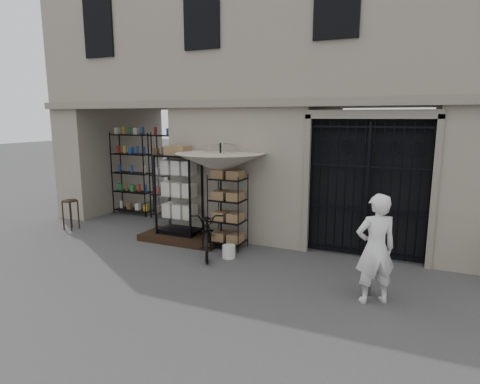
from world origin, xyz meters
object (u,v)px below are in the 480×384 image
at_px(display_cabinet, 179,199).
at_px(wire_rack, 228,212).
at_px(wooden_stool, 71,214).
at_px(shopkeeper, 372,302).
at_px(white_bucket, 229,252).
at_px(bicycle, 208,253).
at_px(steel_bollard, 368,274).
at_px(market_umbrella, 220,158).

bearing_deg(display_cabinet, wire_rack, 13.53).
relative_size(wire_rack, wooden_stool, 2.14).
bearing_deg(shopkeeper, wire_rack, -54.11).
distance_m(white_bucket, wooden_stool, 4.80).
relative_size(white_bucket, wooden_stool, 0.35).
distance_m(wire_rack, shopkeeper, 3.73).
bearing_deg(bicycle, display_cabinet, 121.98).
bearing_deg(white_bucket, wire_rack, 117.16).
bearing_deg(wooden_stool, steel_bollard, -6.90).
height_order(bicycle, shopkeeper, bicycle).
bearing_deg(market_umbrella, wire_rack, -15.60).
distance_m(wire_rack, market_umbrella, 1.24).
relative_size(display_cabinet, bicycle, 1.10).
bearing_deg(wooden_stool, bicycle, -2.50).
relative_size(bicycle, shopkeeper, 1.05).
height_order(wire_rack, shopkeeper, wire_rack).
relative_size(display_cabinet, steel_bollard, 2.82).
xyz_separation_m(market_umbrella, shopkeeper, (3.52, -1.54, -2.06)).
height_order(market_umbrella, steel_bollard, market_umbrella).
xyz_separation_m(bicycle, wooden_stool, (-4.23, 0.18, 0.42)).
bearing_deg(wire_rack, bicycle, -139.79).
bearing_deg(white_bucket, bicycle, 171.41).
height_order(white_bucket, steel_bollard, steel_bollard).
distance_m(bicycle, shopkeeper, 3.71).
xyz_separation_m(wooden_stool, steel_bollard, (7.69, -0.93, -0.05)).
relative_size(display_cabinet, market_umbrella, 0.73).
xyz_separation_m(wire_rack, steel_bollard, (3.20, -1.24, -0.47)).
xyz_separation_m(wire_rack, shopkeeper, (3.31, -1.49, -0.83)).
bearing_deg(white_bucket, steel_bollard, -12.84).
relative_size(wire_rack, white_bucket, 6.05).
distance_m(display_cabinet, steel_bollard, 4.83).
relative_size(white_bucket, bicycle, 0.15).
height_order(wooden_stool, shopkeeper, wooden_stool).
distance_m(wooden_stool, shopkeeper, 7.90).
bearing_deg(white_bucket, market_umbrella, 128.32).
xyz_separation_m(wire_rack, wooden_stool, (-4.48, -0.31, -0.42)).
height_order(steel_bollard, shopkeeper, steel_bollard).
bearing_deg(steel_bollard, wooden_stool, 173.10).
height_order(market_umbrella, wooden_stool, market_umbrella).
distance_m(white_bucket, steel_bollard, 2.99).
relative_size(display_cabinet, wire_rack, 1.22).
distance_m(display_cabinet, wire_rack, 1.40).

